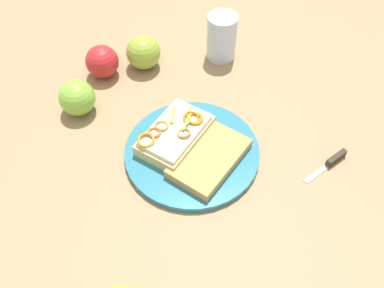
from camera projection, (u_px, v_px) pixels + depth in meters
name	position (u px, v px, depth m)	size (l,w,h in m)	color
ground_plane	(192.00, 155.00, 0.86)	(2.00, 2.00, 0.00)	#917552
plate	(192.00, 152.00, 0.85)	(0.27, 0.27, 0.01)	teal
sandwich	(174.00, 135.00, 0.85)	(0.11, 0.17, 0.05)	tan
bread_slice_side	(211.00, 156.00, 0.82)	(0.16, 0.10, 0.02)	tan
apple_0	(143.00, 52.00, 1.00)	(0.08, 0.08, 0.08)	#8EAD38
apple_1	(102.00, 62.00, 0.98)	(0.08, 0.08, 0.08)	red
apple_3	(77.00, 98.00, 0.91)	(0.08, 0.08, 0.08)	#7CBA3B
drinking_glass	(222.00, 37.00, 1.01)	(0.07, 0.07, 0.11)	silver
knife	(332.00, 161.00, 0.84)	(0.04, 0.11, 0.02)	silver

